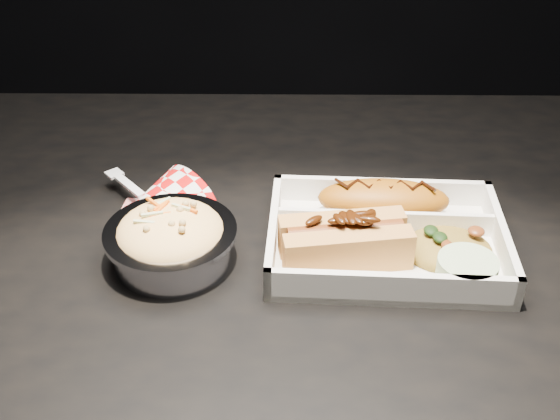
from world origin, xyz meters
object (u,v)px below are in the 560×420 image
at_px(fried_pastry, 383,199).
at_px(foil_coleslaw_cup, 171,238).
at_px(hotdog, 345,238).
at_px(napkin_fork, 154,208).
at_px(food_tray, 385,242).
at_px(dining_table, 293,314).

height_order(fried_pastry, foil_coleslaw_cup, foil_coleslaw_cup).
height_order(hotdog, napkin_fork, napkin_fork).
height_order(food_tray, hotdog, hotdog).
bearing_deg(dining_table, fried_pastry, 30.58).
xyz_separation_m(food_tray, napkin_fork, (-0.26, 0.05, 0.01)).
xyz_separation_m(hotdog, napkin_fork, (-0.21, 0.08, -0.02)).
relative_size(dining_table, napkin_fork, 7.76).
relative_size(food_tray, napkin_fork, 1.67).
height_order(fried_pastry, napkin_fork, napkin_fork).
bearing_deg(hotdog, dining_table, 150.55).
relative_size(hotdog, napkin_fork, 0.91).
xyz_separation_m(fried_pastry, hotdog, (-0.05, -0.08, 0.00)).
xyz_separation_m(food_tray, foil_coleslaw_cup, (-0.23, -0.02, 0.02)).
relative_size(food_tray, foil_coleslaw_cup, 1.87).
height_order(hotdog, foil_coleslaw_cup, same).
distance_m(fried_pastry, foil_coleslaw_cup, 0.24).
bearing_deg(foil_coleslaw_cup, dining_table, 7.62).
bearing_deg(dining_table, napkin_fork, 159.96).
height_order(dining_table, fried_pastry, fried_pastry).
bearing_deg(napkin_fork, hotdog, 29.02).
distance_m(dining_table, fried_pastry, 0.17).
xyz_separation_m(dining_table, hotdog, (0.05, -0.02, 0.12)).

